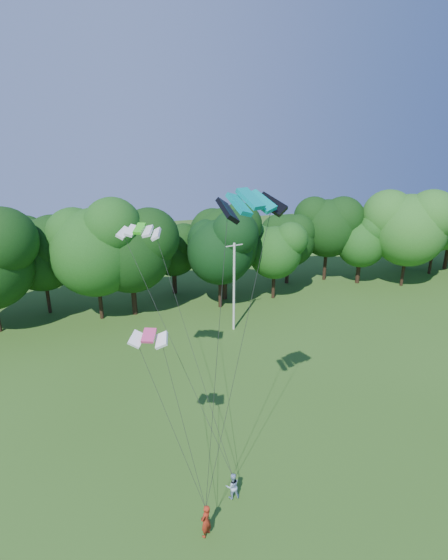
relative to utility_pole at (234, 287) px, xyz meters
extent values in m
cylinder|color=silver|center=(0.00, 0.00, -0.11)|extent=(0.22, 0.22, 8.87)
cube|color=silver|center=(0.00, 0.00, 4.10)|extent=(1.75, 0.47, 0.08)
imported|color=#9B2714|center=(-8.33, -21.70, -3.60)|extent=(0.81, 0.79, 1.87)
imported|color=#9CB6D9|center=(-6.37, -19.82, -3.76)|extent=(0.78, 0.62, 1.56)
cube|color=#048684|center=(-5.47, -19.28, 11.69)|extent=(3.49, 2.44, 0.83)
cube|color=green|center=(-9.55, -10.16, 8.59)|extent=(2.92, 2.18, 0.52)
cube|color=#D43A75|center=(-10.14, -17.74, 4.89)|extent=(2.10, 1.53, 0.46)
cylinder|color=#311F13|center=(0.27, 5.82, -2.60)|extent=(0.40, 0.40, 3.88)
ellipsoid|color=black|center=(0.27, 5.82, 2.52)|extent=(7.76, 7.76, 8.47)
cylinder|color=#352715|center=(29.01, 11.59, -2.71)|extent=(0.43, 0.43, 3.66)
ellipsoid|color=#31641E|center=(29.01, 11.59, 2.11)|extent=(7.32, 7.32, 7.98)
camera|label=1|loc=(-12.05, -37.46, 14.82)|focal=28.00mm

